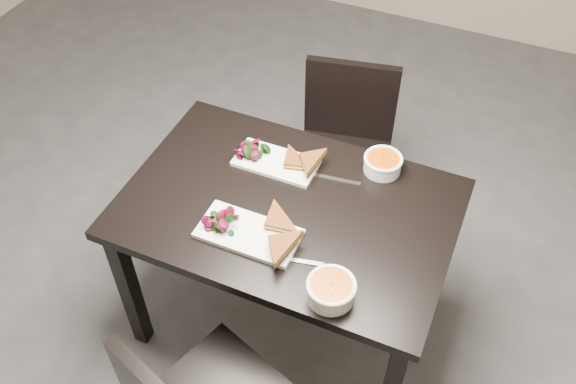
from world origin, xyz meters
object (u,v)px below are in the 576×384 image
at_px(plate_near, 249,233).
at_px(soup_bowl_near, 331,289).
at_px(table, 288,223).
at_px(plate_far, 276,162).
at_px(chair_far, 345,143).
at_px(soup_bowl_far, 383,163).

height_order(plate_near, soup_bowl_near, soup_bowl_near).
distance_m(table, soup_bowl_near, 0.44).
distance_m(plate_near, plate_far, 0.37).
distance_m(soup_bowl_near, plate_far, 0.64).
relative_size(chair_far, soup_bowl_near, 5.30).
bearing_deg(soup_bowl_far, soup_bowl_near, -87.79).
relative_size(plate_near, soup_bowl_near, 2.20).
distance_m(plate_far, soup_bowl_far, 0.41).
bearing_deg(plate_far, soup_bowl_near, -49.94).
relative_size(chair_far, soup_bowl_far, 5.73).
distance_m(table, plate_near, 0.22).
distance_m(chair_far, plate_far, 0.58).
bearing_deg(plate_far, plate_near, -80.78).
xyz_separation_m(chair_far, soup_bowl_far, (0.27, -0.37, 0.30)).
xyz_separation_m(plate_near, soup_bowl_far, (0.33, 0.49, 0.03)).
relative_size(soup_bowl_near, soup_bowl_far, 1.08).
xyz_separation_m(chair_far, plate_near, (-0.06, -0.86, 0.27)).
xyz_separation_m(plate_near, plate_far, (-0.06, 0.36, -0.00)).
bearing_deg(plate_far, soup_bowl_far, 18.77).
bearing_deg(chair_far, soup_bowl_far, -65.38).
height_order(table, plate_far, plate_far).
height_order(table, plate_near, plate_near).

